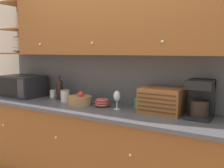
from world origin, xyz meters
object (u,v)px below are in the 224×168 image
at_px(wine_bottle, 60,88).
at_px(bowl_stack_on_counter, 102,102).
at_px(fruit_basket, 80,100).
at_px(mug_blue_second, 138,102).
at_px(microwave, 23,86).
at_px(coffee_maker, 200,99).
at_px(storage_canister, 65,96).
at_px(wine_glass, 117,97).
at_px(bread_box, 161,101).
at_px(mug, 53,94).

relative_size(wine_bottle, bowl_stack_on_counter, 1.73).
distance_m(fruit_basket, mug_blue_second, 0.67).
xyz_separation_m(microwave, coffee_maker, (2.32, 0.08, 0.04)).
xyz_separation_m(wine_bottle, fruit_basket, (0.43, -0.15, -0.08)).
xyz_separation_m(storage_canister, bowl_stack_on_counter, (0.53, 0.02, -0.03)).
height_order(wine_glass, bread_box, bread_box).
relative_size(microwave, bowl_stack_on_counter, 3.01).
height_order(bowl_stack_on_counter, coffee_maker, coffee_maker).
height_order(bowl_stack_on_counter, mug_blue_second, mug_blue_second).
bearing_deg(bowl_stack_on_counter, coffee_maker, 2.80).
distance_m(microwave, bowl_stack_on_counter, 1.28).
bearing_deg(wine_glass, storage_canister, 178.67).
xyz_separation_m(mug, coffee_maker, (1.89, -0.06, 0.13)).
distance_m(fruit_basket, bread_box, 0.94).
bearing_deg(mug, storage_canister, -21.79).
relative_size(mug_blue_second, coffee_maker, 0.30).
distance_m(microwave, coffee_maker, 2.32).
bearing_deg(mug, fruit_basket, -17.51).
relative_size(mug, wine_glass, 0.51).
relative_size(wine_glass, coffee_maker, 0.56).
xyz_separation_m(bowl_stack_on_counter, mug_blue_second, (0.37, 0.16, 0.01)).
height_order(microwave, wine_glass, microwave).
height_order(bowl_stack_on_counter, bread_box, bread_box).
height_order(storage_canister, coffee_maker, coffee_maker).
relative_size(bowl_stack_on_counter, coffee_maker, 0.50).
bearing_deg(wine_glass, microwave, 179.55).
bearing_deg(microwave, mug_blue_second, 6.53).
xyz_separation_m(wine_bottle, storage_canister, (0.17, -0.09, -0.07)).
bearing_deg(storage_canister, coffee_maker, 2.57).
height_order(wine_bottle, fruit_basket, wine_bottle).
relative_size(microwave, coffee_maker, 1.52).
height_order(wine_bottle, bread_box, wine_bottle).
distance_m(bowl_stack_on_counter, wine_glass, 0.23).
relative_size(mug, bowl_stack_on_counter, 0.57).
bearing_deg(microwave, bowl_stack_on_counter, 1.12).
height_order(microwave, bowl_stack_on_counter, microwave).
height_order(storage_canister, wine_glass, wine_glass).
distance_m(bowl_stack_on_counter, coffee_maker, 1.05).
relative_size(mug, fruit_basket, 0.36).
xyz_separation_m(storage_canister, bread_box, (1.20, 0.05, 0.05)).
bearing_deg(bread_box, wine_bottle, 178.36).
relative_size(bread_box, coffee_maker, 1.15).
distance_m(mug, fruit_basket, 0.62).
bearing_deg(storage_canister, wine_glass, -1.33).
distance_m(mug, mug_blue_second, 1.22).
height_order(mug_blue_second, bread_box, bread_box).
relative_size(microwave, mug, 5.26).
distance_m(microwave, mug, 0.46).
bearing_deg(wine_glass, wine_bottle, 173.24).
xyz_separation_m(storage_canister, fruit_basket, (0.27, -0.06, -0.02)).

